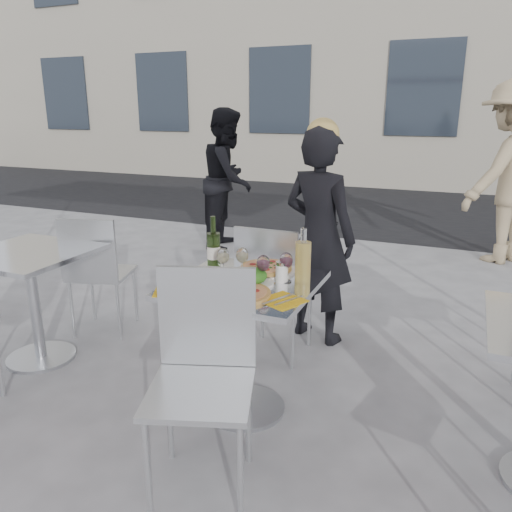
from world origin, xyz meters
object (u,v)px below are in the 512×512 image
at_px(chair_near, 204,361).
at_px(napkin_right, 283,300).
at_px(wineglass_red_b, 286,261).
at_px(wineglass_white_b, 242,256).
at_px(carafe, 303,262).
at_px(pedestrian_a, 228,179).
at_px(napkin_left, 173,290).
at_px(salad_plate, 253,277).
at_px(wineglass_white_a, 223,257).
at_px(sugar_shaker, 282,272).
at_px(wine_bottle, 214,248).
at_px(main_table, 245,320).
at_px(pizza_near, 237,293).
at_px(pizza_far, 266,268).
at_px(woman_diner, 319,237).
at_px(chair_far, 272,282).
at_px(side_table_left, 32,283).
at_px(pedestrian_b, 509,173).
at_px(wineglass_red_a, 263,264).
at_px(side_chair_lfar, 96,266).

xyz_separation_m(chair_near, napkin_right, (0.23, 0.35, 0.19)).
bearing_deg(wineglass_red_b, wineglass_white_b, -179.63).
bearing_deg(carafe, pedestrian_a, 122.23).
height_order(chair_near, napkin_left, chair_near).
xyz_separation_m(pedestrian_a, salad_plate, (1.67, -3.12, -0.03)).
height_order(carafe, wineglass_white_a, carafe).
xyz_separation_m(sugar_shaker, napkin_right, (0.10, -0.25, -0.05)).
bearing_deg(salad_plate, wine_bottle, 151.90).
distance_m(main_table, pizza_near, 0.29).
bearing_deg(pizza_far, woman_diner, 86.13).
distance_m(wineglass_red_b, napkin_left, 0.59).
xyz_separation_m(main_table, chair_near, (0.04, -0.52, 0.03)).
bearing_deg(napkin_left, pedestrian_a, 86.53).
bearing_deg(napkin_right, pizza_far, 147.16).
bearing_deg(wineglass_white_b, chair_far, 93.70).
distance_m(side_table_left, wineglass_white_b, 1.48).
height_order(pedestrian_b, carafe, pedestrian_b).
distance_m(main_table, sugar_shaker, 0.33).
relative_size(wine_bottle, wineglass_red_a, 1.87).
xyz_separation_m(wineglass_white_a, wineglass_red_a, (0.24, -0.04, 0.00)).
relative_size(pedestrian_a, sugar_shaker, 15.23).
relative_size(pedestrian_b, pizza_far, 5.98).
distance_m(chair_near, pedestrian_b, 4.47).
relative_size(chair_far, pizza_far, 2.85).
distance_m(pedestrian_a, wine_bottle, 3.25).
distance_m(chair_far, wineglass_red_a, 0.71).
bearing_deg(napkin_right, pedestrian_a, 145.56).
relative_size(side_table_left, sugar_shaker, 7.01).
xyz_separation_m(sugar_shaker, wineglass_white_a, (-0.31, -0.05, 0.06)).
height_order(chair_near, pizza_far, chair_near).
bearing_deg(salad_plate, pedestrian_a, 118.15).
xyz_separation_m(salad_plate, wineglass_white_b, (-0.10, 0.10, 0.07)).
relative_size(wineglass_white_a, wineglass_white_b, 1.00).
relative_size(pizza_near, carafe, 1.11).
xyz_separation_m(side_table_left, wineglass_white_a, (1.36, 0.04, 0.32)).
xyz_separation_m(main_table, wineglass_white_a, (-0.14, 0.04, 0.32)).
xyz_separation_m(pedestrian_a, napkin_right, (1.89, -3.27, -0.06)).
distance_m(woman_diner, wineglass_red_b, 0.97).
height_order(side_table_left, wineglass_white_a, wineglass_white_a).
distance_m(chair_near, pizza_near, 0.39).
bearing_deg(salad_plate, napkin_left, -142.50).
xyz_separation_m(pizza_far, salad_plate, (0.01, -0.22, 0.02)).
distance_m(pedestrian_b, wineglass_red_a, 3.94).
xyz_separation_m(pizza_far, napkin_right, (0.24, -0.38, -0.01)).
bearing_deg(wineglass_red_a, pizza_far, 107.87).
distance_m(salad_plate, carafe, 0.27).
distance_m(pizza_far, salad_plate, 0.23).
distance_m(side_chair_lfar, pizza_far, 1.45).
xyz_separation_m(pedestrian_b, napkin_left, (-1.66, -3.98, -0.20)).
bearing_deg(chair_far, pizza_far, 107.00).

